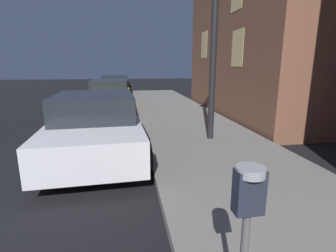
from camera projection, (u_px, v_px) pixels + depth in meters
sidewalk at (311, 241)px, 2.93m from camera, size 3.20×36.00×0.15m
parking_meter at (247, 211)px, 1.67m from camera, size 0.19×0.19×1.27m
car_white at (96, 126)px, 5.85m from camera, size 2.28×4.36×1.43m
car_yellow_cab at (111, 96)px, 11.51m from camera, size 2.03×4.63×1.43m
car_black at (116, 86)px, 17.55m from camera, size 2.13×4.19×1.43m
street_lamp at (215, 6)px, 6.10m from camera, size 0.44×0.44×4.89m
building_mid at (315, 4)px, 10.44m from camera, size 8.07×8.66×8.97m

